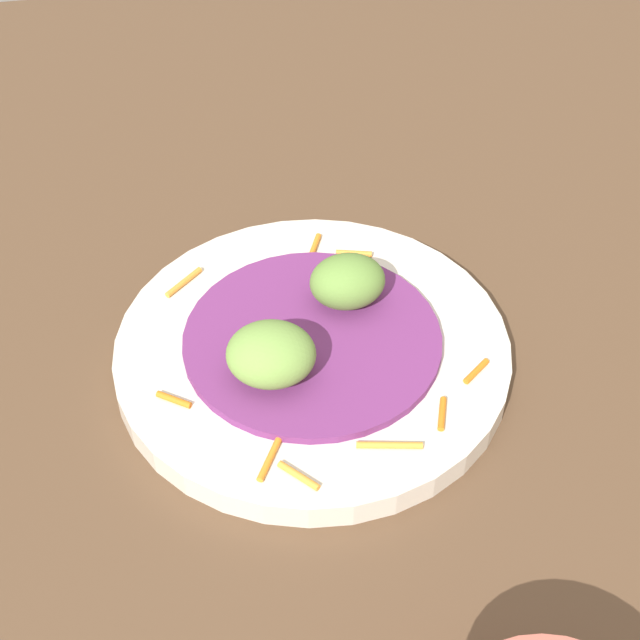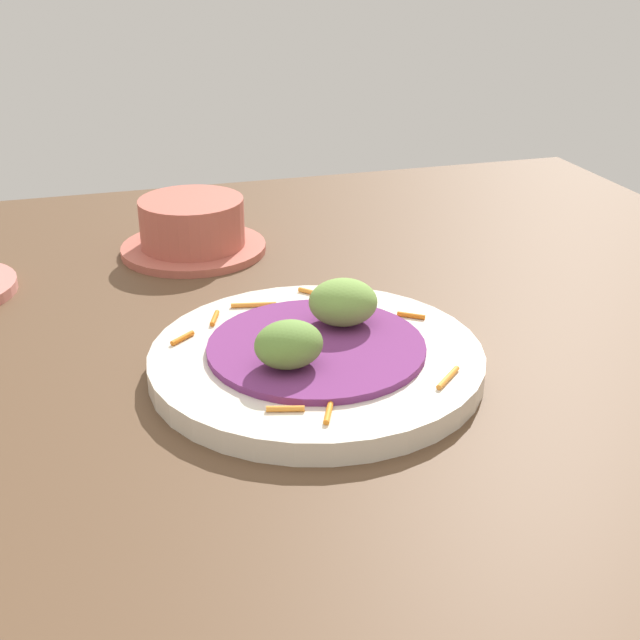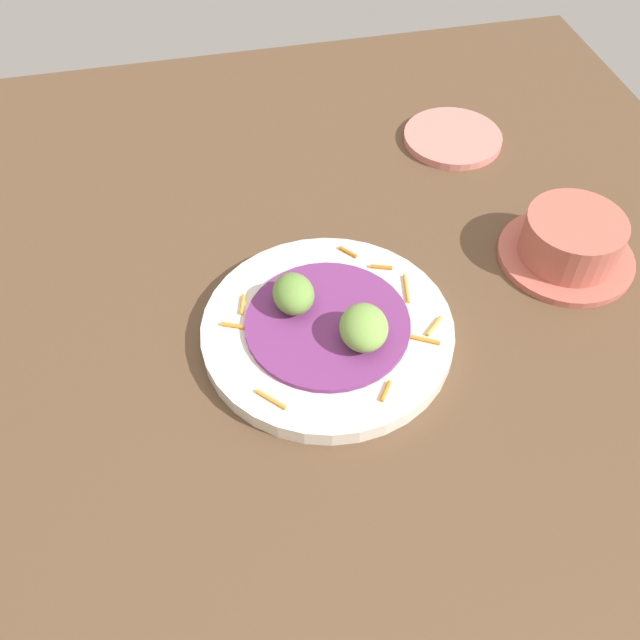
{
  "view_description": "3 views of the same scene",
  "coord_description": "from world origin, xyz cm",
  "px_view_note": "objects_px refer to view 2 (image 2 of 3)",
  "views": [
    {
      "loc": [
        -42.23,
        9.85,
        45.53
      ],
      "look_at": [
        -2.45,
        2.38,
        5.92
      ],
      "focal_mm": 51.39,
      "sensor_mm": 36.0,
      "label": 1
    },
    {
      "loc": [
        51.74,
        -12.75,
        32.69
      ],
      "look_at": [
        -3.97,
        3.64,
        5.38
      ],
      "focal_mm": 47.14,
      "sensor_mm": 36.0,
      "label": 2
    },
    {
      "loc": [
        8.22,
        45.57,
        56.59
      ],
      "look_at": [
        -1.06,
        4.44,
        6.7
      ],
      "focal_mm": 38.86,
      "sensor_mm": 36.0,
      "label": 3
    }
  ],
  "objects_px": {
    "main_plate": "(316,361)",
    "guac_scoop_left": "(343,302)",
    "guac_scoop_center": "(287,345)",
    "terracotta_bowl": "(193,228)"
  },
  "relations": [
    {
      "from": "guac_scoop_left",
      "to": "guac_scoop_center",
      "type": "bearing_deg",
      "value": -46.71
    },
    {
      "from": "guac_scoop_left",
      "to": "terracotta_bowl",
      "type": "relative_size",
      "value": 0.36
    },
    {
      "from": "main_plate",
      "to": "guac_scoop_left",
      "type": "xyz_separation_m",
      "value": [
        -0.03,
        0.03,
        0.03
      ]
    },
    {
      "from": "guac_scoop_center",
      "to": "terracotta_bowl",
      "type": "xyz_separation_m",
      "value": [
        -0.31,
        -0.02,
        -0.01
      ]
    },
    {
      "from": "guac_scoop_left",
      "to": "guac_scoop_center",
      "type": "distance_m",
      "value": 0.08
    },
    {
      "from": "guac_scoop_left",
      "to": "guac_scoop_center",
      "type": "xyz_separation_m",
      "value": [
        0.06,
        -0.06,
        -0.0
      ]
    },
    {
      "from": "main_plate",
      "to": "guac_scoop_center",
      "type": "distance_m",
      "value": 0.05
    },
    {
      "from": "main_plate",
      "to": "guac_scoop_left",
      "type": "bearing_deg",
      "value": 133.29
    },
    {
      "from": "main_plate",
      "to": "guac_scoop_left",
      "type": "relative_size",
      "value": 4.69
    },
    {
      "from": "main_plate",
      "to": "terracotta_bowl",
      "type": "height_order",
      "value": "terracotta_bowl"
    }
  ]
}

